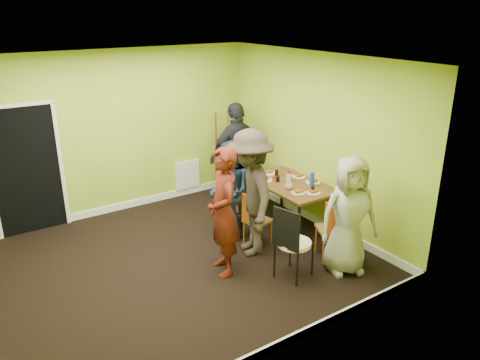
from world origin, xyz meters
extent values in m
plane|color=black|center=(0.00, 0.00, 0.00)|extent=(5.00, 5.00, 0.00)
cube|color=#8FAC2C|center=(0.00, 2.25, 1.40)|extent=(5.00, 0.04, 2.80)
cube|color=#8FAC2C|center=(0.00, -2.25, 1.40)|extent=(5.00, 0.04, 2.80)
cube|color=#8FAC2C|center=(2.50, 0.00, 1.40)|extent=(0.04, 4.50, 2.80)
cube|color=white|center=(0.00, 0.00, 2.80)|extent=(5.00, 4.50, 0.04)
cube|color=black|center=(-1.50, 2.22, 1.02)|extent=(1.00, 0.05, 2.04)
cube|color=white|center=(1.30, 2.22, 0.40)|extent=(0.50, 0.04, 0.55)
cylinder|color=black|center=(1.66, -0.63, 0.35)|extent=(0.04, 0.04, 0.71)
cylinder|color=black|center=(2.44, -0.63, 0.35)|extent=(0.04, 0.04, 0.71)
cylinder|color=black|center=(1.66, 0.75, 0.35)|extent=(0.04, 0.04, 0.71)
cylinder|color=black|center=(2.44, 0.75, 0.35)|extent=(0.04, 0.04, 0.71)
cube|color=brown|center=(2.05, 0.06, 0.73)|extent=(0.90, 1.50, 0.04)
cylinder|color=#CA5713|center=(1.21, 0.39, 0.20)|extent=(0.02, 0.02, 0.40)
cylinder|color=#CA5713|center=(1.08, 0.12, 0.20)|extent=(0.02, 0.02, 0.40)
cylinder|color=#CA5713|center=(1.48, 0.27, 0.20)|extent=(0.02, 0.02, 0.40)
cylinder|color=#CA5713|center=(1.35, -0.01, 0.20)|extent=(0.02, 0.02, 0.40)
cube|color=brown|center=(1.28, 0.19, 0.40)|extent=(0.47, 0.47, 0.04)
cube|color=#CA5713|center=(1.13, 0.26, 0.64)|extent=(0.17, 0.32, 0.44)
cylinder|color=#CA5713|center=(1.05, -0.07, 0.20)|extent=(0.02, 0.02, 0.39)
cylinder|color=#CA5713|center=(1.12, -0.36, 0.20)|extent=(0.02, 0.02, 0.39)
cylinder|color=#CA5713|center=(1.34, -0.01, 0.20)|extent=(0.02, 0.02, 0.39)
cylinder|color=#CA5713|center=(1.41, -0.30, 0.20)|extent=(0.02, 0.02, 0.39)
cube|color=brown|center=(1.23, -0.18, 0.39)|extent=(0.42, 0.42, 0.03)
cube|color=#CA5713|center=(1.07, -0.22, 0.63)|extent=(0.10, 0.33, 0.44)
cylinder|color=#CA5713|center=(2.05, 1.20, 0.25)|extent=(0.03, 0.03, 0.49)
cylinder|color=#CA5713|center=(1.70, 1.06, 0.25)|extent=(0.03, 0.03, 0.49)
cylinder|color=#CA5713|center=(2.19, 0.85, 0.25)|extent=(0.03, 0.03, 0.49)
cylinder|color=#CA5713|center=(1.84, 0.72, 0.25)|extent=(0.03, 0.03, 0.49)
cube|color=brown|center=(1.95, 0.96, 0.49)|extent=(0.57, 0.57, 0.04)
cube|color=#CA5713|center=(1.87, 1.15, 0.79)|extent=(0.40, 0.18, 0.55)
cylinder|color=#CA5713|center=(1.65, -1.18, 0.22)|extent=(0.03, 0.03, 0.44)
cylinder|color=#CA5713|center=(1.95, -1.32, 0.22)|extent=(0.03, 0.03, 0.44)
cylinder|color=#CA5713|center=(1.79, -0.88, 0.22)|extent=(0.03, 0.03, 0.44)
cylinder|color=#CA5713|center=(2.09, -1.02, 0.22)|extent=(0.03, 0.03, 0.44)
cube|color=brown|center=(1.87, -1.10, 0.44)|extent=(0.52, 0.52, 0.04)
cube|color=#CA5713|center=(1.79, -1.27, 0.71)|extent=(0.35, 0.18, 0.49)
cylinder|color=black|center=(0.88, -1.06, 0.24)|extent=(0.03, 0.03, 0.48)
cylinder|color=black|center=(0.97, -1.41, 0.24)|extent=(0.03, 0.03, 0.48)
cylinder|color=black|center=(1.23, -0.97, 0.24)|extent=(0.03, 0.03, 0.48)
cylinder|color=black|center=(1.32, -1.32, 0.24)|extent=(0.03, 0.03, 0.48)
cylinder|color=white|center=(1.10, -1.19, 0.49)|extent=(0.45, 0.45, 0.05)
cube|color=black|center=(0.90, -1.24, 0.77)|extent=(0.14, 0.40, 0.54)
cylinder|color=brown|center=(1.87, 2.08, 0.80)|extent=(0.23, 0.38, 1.62)
cylinder|color=brown|center=(2.28, 2.08, 0.80)|extent=(0.23, 0.38, 1.62)
cylinder|color=brown|center=(2.07, 1.84, 0.80)|extent=(0.03, 0.37, 1.58)
cube|color=brown|center=(2.07, 2.03, 0.76)|extent=(0.43, 0.04, 0.04)
cylinder|color=white|center=(1.77, 0.39, 0.76)|extent=(0.26, 0.26, 0.01)
cylinder|color=white|center=(1.88, -0.35, 0.76)|extent=(0.21, 0.21, 0.01)
cylinder|color=white|center=(2.04, 0.63, 0.76)|extent=(0.26, 0.26, 0.01)
cylinder|color=white|center=(2.07, -0.47, 0.76)|extent=(0.22, 0.22, 0.01)
cylinder|color=white|center=(2.36, 0.20, 0.76)|extent=(0.22, 0.22, 0.01)
cylinder|color=white|center=(2.37, -0.13, 0.76)|extent=(0.24, 0.24, 0.01)
cylinder|color=white|center=(1.99, 0.03, 0.85)|extent=(0.07, 0.07, 0.20)
cylinder|color=#1846B5|center=(2.26, -0.22, 0.86)|extent=(0.07, 0.07, 0.22)
cylinder|color=#CA5713|center=(1.90, 0.32, 0.79)|extent=(0.04, 0.04, 0.08)
cylinder|color=black|center=(1.92, 0.23, 0.80)|extent=(0.06, 0.06, 0.09)
cylinder|color=black|center=(2.09, 0.48, 0.80)|extent=(0.06, 0.06, 0.10)
cylinder|color=black|center=(2.08, -0.44, 0.80)|extent=(0.06, 0.06, 0.09)
imported|color=white|center=(1.86, -0.13, 0.80)|extent=(0.11, 0.11, 0.09)
imported|color=white|center=(2.14, 0.18, 0.79)|extent=(0.09, 0.09, 0.08)
imported|color=#54170E|center=(0.39, -0.57, 0.89)|extent=(0.59, 0.74, 1.78)
imported|color=#162637|center=(1.01, 0.24, 0.78)|extent=(0.81, 0.91, 1.56)
imported|color=#312821|center=(1.00, -0.31, 0.93)|extent=(1.04, 1.36, 1.86)
imported|color=black|center=(1.85, 1.31, 0.94)|extent=(1.11, 0.47, 1.88)
imported|color=gray|center=(1.79, -1.47, 0.82)|extent=(0.94, 0.78, 1.64)
camera|label=1|loc=(-2.55, -5.36, 3.43)|focal=35.00mm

